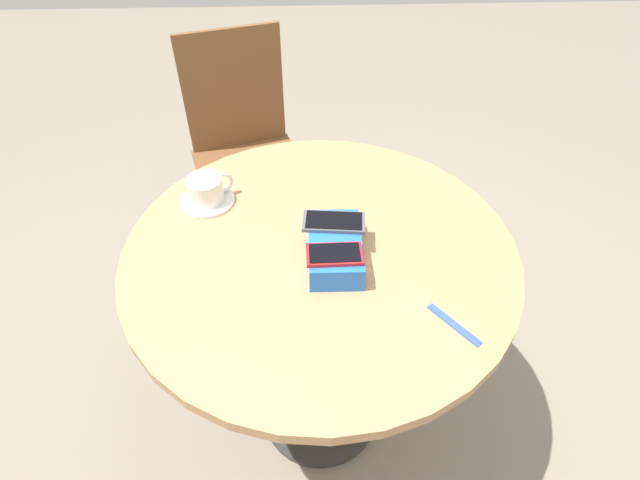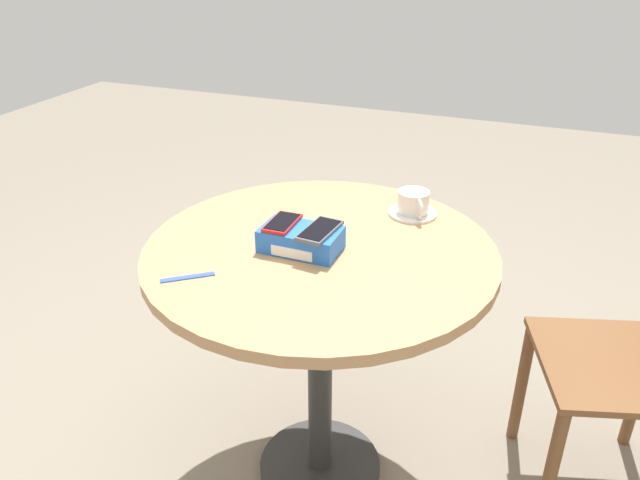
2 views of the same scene
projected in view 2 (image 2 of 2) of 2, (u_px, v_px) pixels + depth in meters
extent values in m
plane|color=gray|center=(320.00, 467.00, 1.95)|extent=(8.00, 8.00, 0.00)
cylinder|color=#2D2D2D|center=(320.00, 464.00, 1.95)|extent=(0.37, 0.37, 0.02)
cylinder|color=#2D2D2D|center=(320.00, 369.00, 1.78)|extent=(0.07, 0.07, 0.73)
cylinder|color=tan|center=(320.00, 252.00, 1.60)|extent=(0.91, 0.91, 0.03)
cube|color=blue|center=(301.00, 239.00, 1.57)|extent=(0.20, 0.12, 0.06)
cube|color=white|center=(291.00, 253.00, 1.52)|extent=(0.11, 0.00, 0.03)
cube|color=red|center=(282.00, 223.00, 1.57)|extent=(0.07, 0.12, 0.01)
cube|color=black|center=(282.00, 221.00, 1.57)|extent=(0.06, 0.11, 0.00)
cube|color=#515156|center=(320.00, 231.00, 1.53)|extent=(0.08, 0.14, 0.01)
cube|color=black|center=(320.00, 229.00, 1.53)|extent=(0.07, 0.13, 0.00)
cylinder|color=silver|center=(412.00, 213.00, 1.77)|extent=(0.14, 0.14, 0.01)
cylinder|color=silver|center=(413.00, 202.00, 1.75)|extent=(0.09, 0.09, 0.06)
cylinder|color=olive|center=(414.00, 194.00, 1.74)|extent=(0.08, 0.08, 0.00)
torus|color=silver|center=(419.00, 209.00, 1.71)|extent=(0.04, 0.05, 0.06)
cube|color=blue|center=(188.00, 277.00, 1.46)|extent=(0.11, 0.09, 0.00)
cube|color=brown|center=(616.00, 364.00, 1.69)|extent=(0.50, 0.50, 0.02)
cylinder|color=brown|center=(522.00, 383.00, 1.97)|extent=(0.04, 0.04, 0.44)
cylinder|color=brown|center=(551.00, 473.00, 1.65)|extent=(0.04, 0.04, 0.44)
cylinder|color=brown|center=(639.00, 389.00, 1.95)|extent=(0.04, 0.04, 0.44)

